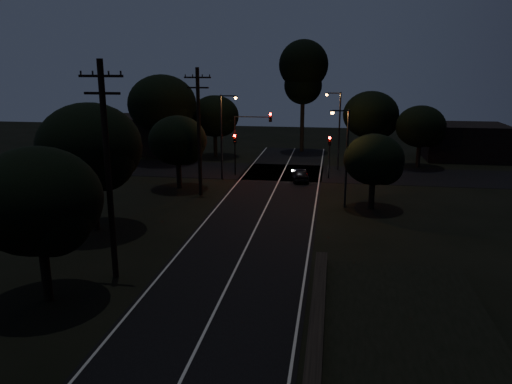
% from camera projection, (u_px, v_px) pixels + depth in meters
% --- Properties ---
extents(road_surface, '(60.00, 70.00, 0.03)m').
position_uv_depth(road_surface, '(270.00, 200.00, 40.54)').
color(road_surface, black).
rests_on(road_surface, ground).
extents(utility_pole_mid, '(2.20, 0.30, 11.00)m').
position_uv_depth(utility_pole_mid, '(108.00, 169.00, 24.59)').
color(utility_pole_mid, black).
rests_on(utility_pole_mid, ground).
extents(utility_pole_far, '(2.20, 0.30, 10.50)m').
position_uv_depth(utility_pole_far, '(199.00, 130.00, 40.92)').
color(utility_pole_far, black).
rests_on(utility_pole_far, ground).
extents(tree_left_b, '(5.72, 5.72, 7.27)m').
position_uv_depth(tree_left_b, '(41.00, 204.00, 22.13)').
color(tree_left_b, black).
rests_on(tree_left_b, ground).
extents(tree_left_c, '(6.66, 6.66, 8.42)m').
position_uv_depth(tree_left_c, '(92.00, 150.00, 31.87)').
color(tree_left_c, black).
rests_on(tree_left_c, ground).
extents(tree_left_d, '(5.07, 5.07, 6.44)m').
position_uv_depth(tree_left_d, '(179.00, 142.00, 43.41)').
color(tree_left_d, black).
rests_on(tree_left_d, ground).
extents(tree_far_nw, '(5.69, 5.69, 7.21)m').
position_uv_depth(tree_far_nw, '(216.00, 117.00, 58.65)').
color(tree_far_nw, black).
rests_on(tree_far_nw, ground).
extents(tree_far_w, '(7.58, 7.58, 9.66)m').
position_uv_depth(tree_far_w, '(164.00, 106.00, 55.13)').
color(tree_far_w, black).
rests_on(tree_far_w, ground).
extents(tree_far_ne, '(6.21, 6.21, 7.85)m').
position_uv_depth(tree_far_ne, '(373.00, 116.00, 55.84)').
color(tree_far_ne, black).
rests_on(tree_far_ne, ground).
extents(tree_far_e, '(5.17, 5.17, 6.56)m').
position_uv_depth(tree_far_e, '(423.00, 128.00, 52.46)').
color(tree_far_e, black).
rests_on(tree_far_e, ground).
extents(tree_right_a, '(4.52, 4.52, 5.74)m').
position_uv_depth(tree_right_a, '(376.00, 161.00, 37.24)').
color(tree_right_a, black).
rests_on(tree_right_a, ground).
extents(tall_pine, '(6.01, 6.01, 13.66)m').
position_uv_depth(tall_pine, '(303.00, 72.00, 60.79)').
color(tall_pine, black).
rests_on(tall_pine, ground).
extents(building_left, '(10.00, 8.00, 4.40)m').
position_uv_depth(building_left, '(134.00, 134.00, 62.97)').
color(building_left, black).
rests_on(building_left, ground).
extents(building_right, '(9.00, 7.00, 4.00)m').
position_uv_depth(building_right, '(464.00, 141.00, 57.99)').
color(building_right, black).
rests_on(building_right, ground).
extents(signal_left, '(0.28, 0.35, 4.10)m').
position_uv_depth(signal_left, '(235.00, 147.00, 49.01)').
color(signal_left, black).
rests_on(signal_left, ground).
extents(signal_right, '(0.28, 0.35, 4.10)m').
position_uv_depth(signal_right, '(329.00, 149.00, 47.63)').
color(signal_right, black).
rests_on(signal_right, ground).
extents(signal_mast, '(3.70, 0.35, 6.25)m').
position_uv_depth(signal_mast, '(252.00, 132.00, 48.39)').
color(signal_mast, black).
rests_on(signal_mast, ground).
extents(streetlight_a, '(1.66, 0.26, 8.00)m').
position_uv_depth(streetlight_a, '(223.00, 131.00, 46.77)').
color(streetlight_a, black).
rests_on(streetlight_a, ground).
extents(streetlight_b, '(1.66, 0.26, 8.00)m').
position_uv_depth(streetlight_b, '(337.00, 126.00, 50.92)').
color(streetlight_b, black).
rests_on(streetlight_b, ground).
extents(streetlight_c, '(1.46, 0.26, 7.50)m').
position_uv_depth(streetlight_c, '(345.00, 152.00, 37.52)').
color(streetlight_c, black).
rests_on(streetlight_c, ground).
extents(car, '(2.05, 3.85, 1.25)m').
position_uv_depth(car, '(300.00, 174.00, 47.09)').
color(car, black).
rests_on(car, ground).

